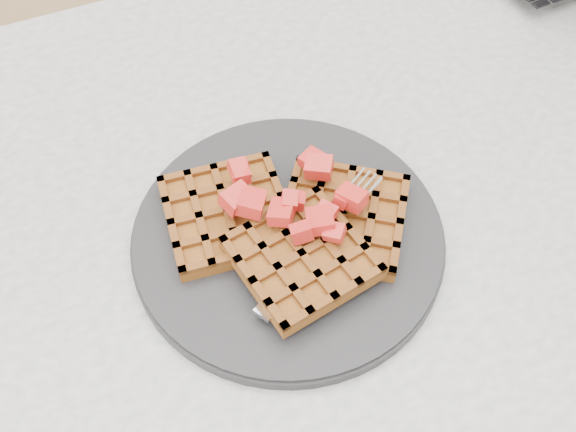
{
  "coord_description": "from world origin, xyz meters",
  "views": [
    {
      "loc": [
        -0.28,
        -0.32,
        1.25
      ],
      "look_at": [
        -0.14,
        -0.02,
        0.79
      ],
      "focal_mm": 40.0,
      "sensor_mm": 36.0,
      "label": 1
    }
  ],
  "objects": [
    {
      "name": "waffles",
      "position": [
        -0.14,
        -0.03,
        0.78
      ],
      "size": [
        0.23,
        0.19,
        0.03
      ],
      "color": "#91531E",
      "rests_on": "plate"
    },
    {
      "name": "table",
      "position": [
        0.0,
        0.0,
        0.64
      ],
      "size": [
        1.2,
        0.8,
        0.75
      ],
      "color": "beige",
      "rests_on": "ground"
    },
    {
      "name": "ground",
      "position": [
        0.0,
        0.0,
        0.0
      ],
      "size": [
        4.0,
        4.0,
        0.0
      ],
      "primitive_type": "plane",
      "color": "tan",
      "rests_on": "ground"
    },
    {
      "name": "strawberry_pile",
      "position": [
        -0.14,
        -0.02,
        0.8
      ],
      "size": [
        0.15,
        0.15,
        0.02
      ],
      "primitive_type": null,
      "color": "#AB0000",
      "rests_on": "waffles"
    },
    {
      "name": "plate",
      "position": [
        -0.14,
        -0.02,
        0.76
      ],
      "size": [
        0.29,
        0.29,
        0.02
      ],
      "primitive_type": "cylinder",
      "color": "black",
      "rests_on": "table"
    },
    {
      "name": "fork",
      "position": [
        -0.12,
        -0.05,
        0.77
      ],
      "size": [
        0.17,
        0.11,
        0.02
      ],
      "primitive_type": null,
      "rotation": [
        0.0,
        0.0,
        -1.05
      ],
      "color": "silver",
      "rests_on": "plate"
    }
  ]
}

